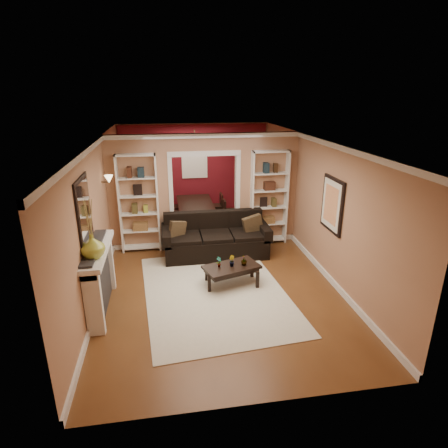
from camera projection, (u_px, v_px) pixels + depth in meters
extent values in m
plane|color=brown|center=(212.00, 263.00, 8.29)|extent=(8.00, 8.00, 0.00)
plane|color=white|center=(210.00, 140.00, 7.38)|extent=(8.00, 8.00, 0.00)
plane|color=tan|center=(194.00, 168.00, 11.55)|extent=(8.00, 0.00, 8.00)
plane|color=tan|center=(258.00, 309.00, 4.12)|extent=(8.00, 0.00, 8.00)
plane|color=tan|center=(100.00, 210.00, 7.49)|extent=(0.00, 8.00, 8.00)
plane|color=tan|center=(313.00, 200.00, 8.17)|extent=(0.00, 8.00, 8.00)
cube|color=tan|center=(205.00, 191.00, 8.95)|extent=(4.50, 0.15, 2.70)
cube|color=maroon|center=(195.00, 169.00, 11.53)|extent=(4.44, 0.04, 2.64)
cube|color=#8CA5CC|center=(194.00, 162.00, 11.42)|extent=(0.78, 0.03, 0.98)
cube|color=beige|center=(215.00, 291.00, 7.12)|extent=(2.88, 3.82, 0.01)
cube|color=black|center=(216.00, 236.00, 8.57)|extent=(2.44, 1.05, 0.95)
cube|color=#513C22|center=(177.00, 231.00, 8.36)|extent=(0.39, 0.27, 0.38)
cube|color=#513C22|center=(253.00, 225.00, 8.61)|extent=(0.46, 0.21, 0.44)
cube|color=black|center=(231.00, 275.00, 7.34)|extent=(1.18, 0.87, 0.40)
imported|color=#336626|center=(219.00, 262.00, 7.20)|extent=(0.13, 0.12, 0.21)
imported|color=#336626|center=(232.00, 261.00, 7.23)|extent=(0.12, 0.13, 0.21)
imported|color=#336626|center=(244.00, 260.00, 7.27)|extent=(0.17, 0.17, 0.21)
cube|color=white|center=(139.00, 204.00, 8.62)|extent=(0.90, 0.30, 2.30)
cube|color=white|center=(269.00, 198.00, 9.09)|extent=(0.90, 0.30, 2.30)
cube|color=white|center=(102.00, 279.00, 6.38)|extent=(0.32, 1.70, 1.16)
imported|color=#9EAA37|center=(92.00, 246.00, 5.76)|extent=(0.49, 0.49, 0.39)
cube|color=silver|center=(84.00, 211.00, 5.95)|extent=(0.03, 0.95, 1.10)
cube|color=#FFE0A5|center=(106.00, 181.00, 7.86)|extent=(0.18, 0.18, 0.22)
cube|color=black|center=(332.00, 205.00, 7.17)|extent=(0.04, 0.85, 1.05)
imported|color=black|center=(197.00, 213.00, 10.70)|extent=(1.76, 0.98, 0.62)
cube|color=black|center=(178.00, 213.00, 10.29)|extent=(0.47, 0.47, 0.86)
cube|color=black|center=(217.00, 213.00, 10.48)|extent=(0.45, 0.45, 0.77)
cube|color=black|center=(177.00, 207.00, 10.86)|extent=(0.53, 0.53, 0.83)
cube|color=black|center=(214.00, 206.00, 11.03)|extent=(0.43, 0.43, 0.79)
cube|color=#402E1D|center=(198.00, 153.00, 10.12)|extent=(0.50, 0.50, 0.30)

